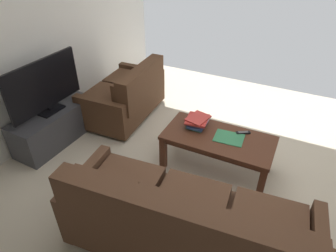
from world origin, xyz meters
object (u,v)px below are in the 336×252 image
at_px(sofa_main, 185,225).
at_px(book_stack, 197,121).
at_px(tv_stand, 55,126).
at_px(flat_tv, 44,86).
at_px(tv_remote, 243,133).
at_px(loveseat_near, 127,95).
at_px(coffee_table, 218,142).
at_px(loose_magazine, 229,138).

bearing_deg(sofa_main, book_stack, -72.77).
distance_m(tv_stand, flat_tv, 0.58).
bearing_deg(tv_remote, book_stack, 9.16).
xyz_separation_m(tv_stand, flat_tv, (-0.00, 0.00, 0.58)).
xyz_separation_m(loveseat_near, coffee_table, (-1.55, 0.53, 0.04)).
bearing_deg(sofa_main, flat_tv, -19.68).
relative_size(sofa_main, loveseat_near, 1.64).
distance_m(loveseat_near, coffee_table, 1.64).
bearing_deg(flat_tv, sofa_main, 160.32).
height_order(coffee_table, loose_magazine, loose_magazine).
relative_size(book_stack, tv_remote, 1.91).
relative_size(tv_stand, tv_remote, 7.14).
bearing_deg(tv_remote, flat_tv, 14.16).
bearing_deg(flat_tv, loose_magazine, -168.95).
xyz_separation_m(book_stack, tv_remote, (-0.52, -0.08, -0.05)).
distance_m(sofa_main, flat_tv, 2.35).
bearing_deg(sofa_main, loveseat_near, -46.00).
bearing_deg(book_stack, tv_remote, -170.84).
relative_size(flat_tv, loose_magazine, 3.34).
bearing_deg(tv_stand, loveseat_near, -119.58).
bearing_deg(book_stack, coffee_table, 161.68).
xyz_separation_m(sofa_main, flat_tv, (2.18, -0.78, 0.42)).
height_order(flat_tv, tv_remote, flat_tv).
relative_size(loveseat_near, tv_remote, 8.10).
xyz_separation_m(sofa_main, book_stack, (0.40, -1.28, 0.14)).
relative_size(coffee_table, book_stack, 3.98).
height_order(sofa_main, loveseat_near, sofa_main).
distance_m(sofa_main, coffee_table, 1.18).
distance_m(coffee_table, flat_tv, 2.16).
height_order(sofa_main, flat_tv, flat_tv).
height_order(book_stack, loose_magazine, book_stack).
bearing_deg(loose_magazine, flat_tv, -82.94).
distance_m(tv_stand, tv_remote, 2.39).
bearing_deg(coffee_table, tv_remote, -141.28).
relative_size(tv_remote, loose_magazine, 0.51).
bearing_deg(loveseat_near, sofa_main, 134.00).
bearing_deg(flat_tv, tv_stand, -30.13).
bearing_deg(loose_magazine, sofa_main, -4.29).
distance_m(sofa_main, tv_stand, 2.32).
relative_size(coffee_table, tv_remote, 7.62).
xyz_separation_m(sofa_main, coffee_table, (0.10, -1.18, 0.01)).
xyz_separation_m(tv_stand, tv_remote, (-2.31, -0.58, 0.24)).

